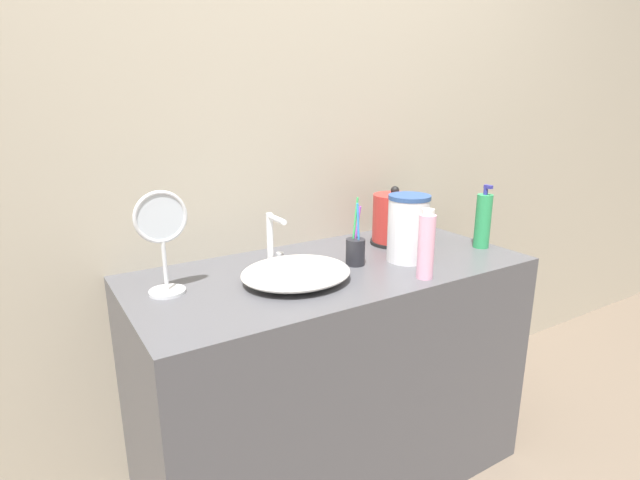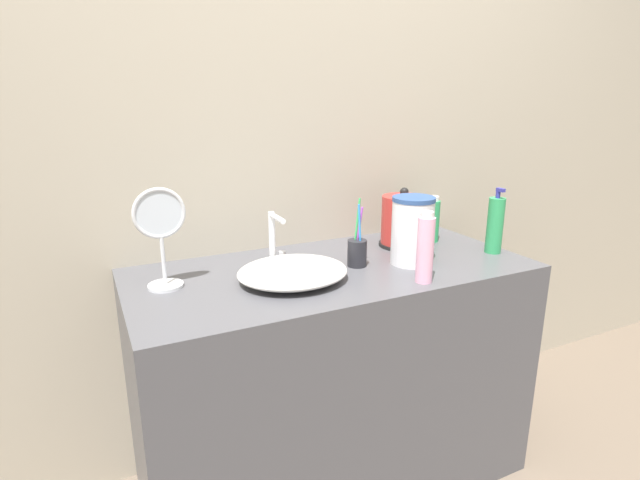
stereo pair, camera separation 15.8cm
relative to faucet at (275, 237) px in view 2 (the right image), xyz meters
name	(u,v)px [view 2 (the right image)]	position (x,y,z in m)	size (l,w,h in m)	color
wall_back	(293,109)	(0.16, 0.21, 0.40)	(6.00, 0.04, 2.60)	#ADA38E
vanity_counter	(333,376)	(0.16, -0.11, -0.50)	(1.31, 0.60, 0.80)	#4C4C51
sink_basin	(293,272)	(-0.01, -0.16, -0.07)	(0.34, 0.30, 0.06)	silver
faucet	(275,237)	(0.00, 0.00, 0.00)	(0.06, 0.11, 0.18)	silver
electric_kettle	(403,223)	(0.51, 0.00, -0.01)	(0.17, 0.17, 0.22)	black
toothbrush_cup	(357,251)	(0.24, -0.13, -0.05)	(0.06, 0.06, 0.23)	#232328
lotion_bottle	(495,225)	(0.75, -0.21, 0.00)	(0.06, 0.06, 0.23)	#2D9956
shampoo_bottle	(432,220)	(0.64, 0.00, -0.01)	(0.05, 0.05, 0.18)	#2D9956
mouthwash_bottle	(425,248)	(0.35, -0.34, 0.01)	(0.05, 0.05, 0.22)	#EAA8C6
vanity_mirror	(161,233)	(-0.36, -0.05, 0.07)	(0.15, 0.10, 0.30)	silver
water_pitcher	(412,231)	(0.41, -0.18, 0.02)	(0.14, 0.14, 0.23)	silver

